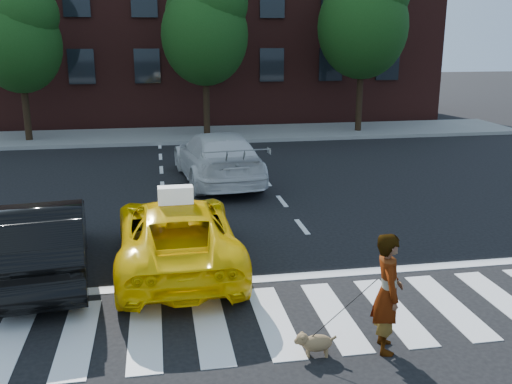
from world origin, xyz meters
TOP-DOWN VIEW (x-y plane):
  - ground at (0.00, 0.00)m, footprint 120.00×120.00m
  - crosswalk at (0.00, 0.00)m, footprint 13.00×2.40m
  - stop_line at (0.00, 1.60)m, footprint 12.00×0.30m
  - sidewalk_far at (0.00, 17.50)m, footprint 30.00×4.00m
  - building at (0.00, 25.00)m, footprint 26.00×10.00m
  - tree_left at (-6.97, 17.00)m, footprint 3.39×3.38m
  - tree_mid at (0.53, 17.00)m, footprint 3.69×3.69m
  - tree_right at (7.53, 17.00)m, footprint 4.00×4.00m
  - taxi at (-1.40, 2.53)m, footprint 2.32×4.87m
  - black_sedan at (-3.87, 2.50)m, footprint 2.04×4.54m
  - white_suv at (0.12, 9.12)m, footprint 2.67×5.50m
  - woman at (1.41, -1.10)m, footprint 0.54×0.71m
  - dog at (0.36, -1.09)m, footprint 0.61×0.29m
  - taxi_sign at (-1.40, 2.33)m, footprint 0.66×0.29m

SIDE VIEW (x-z plane):
  - ground at x=0.00m, z-range 0.00..0.00m
  - crosswalk at x=0.00m, z-range 0.00..0.01m
  - stop_line at x=0.00m, z-range 0.00..0.01m
  - sidewalk_far at x=0.00m, z-range 0.00..0.15m
  - dog at x=0.36m, z-range 0.03..0.37m
  - taxi at x=-1.40m, z-range 0.00..1.34m
  - black_sedan at x=-3.87m, z-range 0.00..1.45m
  - white_suv at x=0.12m, z-range 0.00..1.54m
  - woman at x=1.41m, z-range 0.00..1.76m
  - taxi_sign at x=-1.40m, z-range 1.34..1.66m
  - tree_left at x=-6.97m, z-range 1.19..7.69m
  - tree_mid at x=0.53m, z-range 1.30..8.40m
  - tree_right at x=7.53m, z-range 1.41..9.11m
  - building at x=0.00m, z-range 0.00..12.00m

